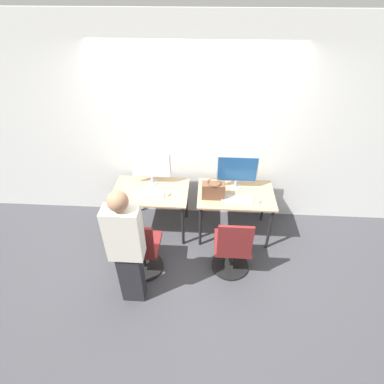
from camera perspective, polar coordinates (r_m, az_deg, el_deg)
ground_plane at (r=4.27m, az=-0.11°, el=-10.29°), size 20.00×20.00×0.00m
wall_back at (r=4.08m, az=0.57°, el=11.81°), size 12.00×0.05×2.80m
desk_left at (r=4.16m, az=-7.82°, el=-0.62°), size 1.03×0.67×0.70m
monitor_left at (r=4.11m, az=-7.80°, el=4.87°), size 0.54×0.14×0.48m
keyboard_left at (r=4.04m, az=-8.15°, el=-0.37°), size 0.40×0.15×0.02m
mouse_left at (r=4.01m, az=-4.53°, el=-0.27°), size 0.06×0.09×0.03m
office_chair_left at (r=3.76m, az=-9.61°, el=-11.03°), size 0.48×0.48×0.90m
person_left at (r=3.20m, az=-12.40°, el=-10.23°), size 0.36×0.20×1.54m
desk_right at (r=4.11m, az=8.26°, el=-1.21°), size 1.03×0.67×0.70m
monitor_right at (r=4.03m, az=8.58°, el=4.07°), size 0.54×0.14×0.48m
keyboard_right at (r=3.95m, az=8.49°, el=-1.37°), size 0.40×0.15×0.02m
mouse_right at (r=3.97m, az=12.56°, el=-1.59°), size 0.06×0.09×0.03m
office_chair_right at (r=3.76m, az=7.66°, el=-10.86°), size 0.48×0.48×0.90m
handbag at (r=3.89m, az=4.09°, el=0.33°), size 0.30×0.18×0.25m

